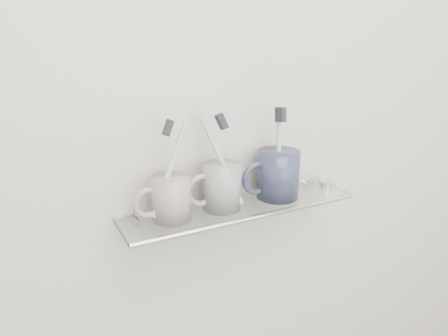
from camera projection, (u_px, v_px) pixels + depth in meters
wall_back at (227, 128)px, 0.91m from camera, size 2.50×0.00×2.50m
shelf_glass at (240, 207)px, 0.91m from camera, size 0.50×0.12×0.01m
shelf_rail at (254, 218)px, 0.86m from camera, size 0.50×0.01×0.01m
bracket_left at (135, 223)px, 0.86m from camera, size 0.02×0.03×0.02m
bracket_right at (308, 188)px, 1.04m from camera, size 0.02×0.03×0.02m
mug_left at (171, 198)px, 0.83m from camera, size 0.08×0.08×0.08m
mug_left_handle at (149, 203)px, 0.81m from camera, size 0.06×0.01×0.06m
toothbrush_left at (170, 169)px, 0.81m from camera, size 0.09×0.03×0.18m
bristles_left at (168, 128)px, 0.79m from camera, size 0.03×0.03×0.04m
mug_center at (222, 187)px, 0.88m from camera, size 0.08×0.08×0.09m
mug_center_handle at (202, 190)px, 0.86m from camera, size 0.07×0.01×0.07m
toothbrush_center at (222, 161)px, 0.86m from camera, size 0.07×0.06×0.18m
bristles_center at (222, 121)px, 0.83m from camera, size 0.02×0.03×0.04m
mug_right at (278, 174)px, 0.93m from camera, size 0.10×0.10×0.10m
mug_right_handle at (257, 178)px, 0.91m from camera, size 0.07×0.01×0.07m
toothbrush_right at (279, 152)px, 0.92m from camera, size 0.02×0.04×0.19m
bristles_right at (281, 115)px, 0.89m from camera, size 0.02×0.03×0.03m
chrome_cap at (326, 183)px, 1.00m from camera, size 0.03×0.03×0.01m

